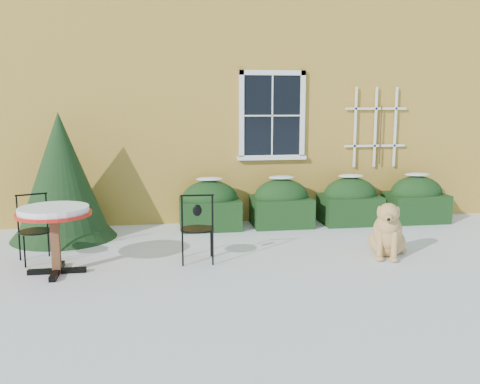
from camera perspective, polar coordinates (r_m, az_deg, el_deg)
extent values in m
plane|color=white|center=(7.17, 1.24, -8.42)|extent=(80.00, 80.00, 0.00)
cube|color=gold|center=(13.79, -3.94, 12.77)|extent=(12.00, 8.00, 6.00)
cube|color=black|center=(9.91, 3.43, 8.14)|extent=(1.05, 0.03, 1.45)
cube|color=white|center=(9.91, 3.49, 12.59)|extent=(1.23, 0.06, 0.09)
cube|color=white|center=(9.95, 3.40, 3.70)|extent=(1.23, 0.06, 0.09)
cube|color=white|center=(9.79, 0.15, 8.14)|extent=(0.09, 0.06, 1.63)
cube|color=white|center=(10.03, 6.66, 8.11)|extent=(0.09, 0.06, 1.63)
cube|color=white|center=(9.89, 3.46, 8.13)|extent=(0.02, 0.02, 1.45)
cube|color=white|center=(9.89, 3.46, 8.13)|extent=(1.05, 0.02, 0.02)
cube|color=white|center=(9.95, 3.40, 3.67)|extent=(1.29, 0.14, 0.07)
cube|color=white|center=(10.35, 12.19, 6.75)|extent=(0.04, 0.03, 1.50)
cube|color=white|center=(10.50, 14.24, 6.71)|extent=(0.04, 0.03, 1.50)
cube|color=white|center=(10.67, 16.23, 6.66)|extent=(0.04, 0.03, 1.50)
cube|color=white|center=(10.53, 14.16, 4.81)|extent=(1.20, 0.03, 0.04)
cube|color=white|center=(10.49, 14.32, 8.62)|extent=(1.20, 0.03, 0.04)
cylinder|color=#472D19|center=(10.53, 14.75, 5.88)|extent=(0.02, 0.02, 1.10)
cube|color=black|center=(9.51, -3.23, -2.32)|extent=(1.05, 0.80, 0.52)
ellipsoid|color=black|center=(9.46, -3.24, -0.77)|extent=(1.00, 0.72, 0.67)
ellipsoid|color=white|center=(9.41, -3.26, 1.39)|extent=(0.47, 0.32, 0.06)
cube|color=black|center=(9.72, 4.42, -2.08)|extent=(1.05, 0.80, 0.52)
ellipsoid|color=black|center=(9.67, 4.44, -0.56)|extent=(1.00, 0.72, 0.67)
ellipsoid|color=white|center=(9.62, 4.47, 1.56)|extent=(0.47, 0.32, 0.06)
cube|color=black|center=(10.10, 11.62, -1.81)|extent=(1.05, 0.80, 0.52)
ellipsoid|color=black|center=(10.05, 11.67, -0.35)|extent=(1.00, 0.72, 0.67)
ellipsoid|color=white|center=(10.00, 11.74, 1.69)|extent=(0.47, 0.32, 0.06)
cube|color=black|center=(10.62, 18.21, -1.54)|extent=(1.05, 0.80, 0.52)
ellipsoid|color=black|center=(10.57, 18.29, -0.15)|extent=(1.00, 0.72, 0.67)
ellipsoid|color=white|center=(10.52, 18.39, 1.78)|extent=(0.47, 0.32, 0.06)
cone|color=black|center=(9.23, -18.36, -1.69)|extent=(1.71, 1.71, 0.99)
cone|color=black|center=(9.15, -18.53, 1.62)|extent=(1.53, 1.53, 2.06)
cube|color=black|center=(7.46, -18.92, -7.97)|extent=(0.74, 0.08, 0.06)
cube|color=black|center=(7.46, -18.92, -7.97)|extent=(0.08, 0.74, 0.06)
cube|color=brown|center=(7.37, -19.07, -5.25)|extent=(0.11, 0.11, 0.80)
cylinder|color=red|center=(7.28, -19.24, -2.21)|extent=(0.96, 0.96, 0.04)
cylinder|color=white|center=(7.27, -19.26, -1.80)|extent=(0.89, 0.89, 0.07)
cylinder|color=black|center=(7.77, -3.11, -5.24)|extent=(0.02, 0.02, 0.46)
cylinder|color=black|center=(7.76, -6.16, -5.31)|extent=(0.02, 0.02, 0.46)
cylinder|color=black|center=(7.37, -2.92, -6.05)|extent=(0.02, 0.02, 0.46)
cylinder|color=black|center=(7.36, -6.14, -6.12)|extent=(0.02, 0.02, 0.46)
cylinder|color=black|center=(7.51, -4.60, -3.97)|extent=(0.47, 0.47, 0.02)
cylinder|color=black|center=(7.26, -2.95, -2.33)|extent=(0.02, 0.02, 0.51)
cylinder|color=black|center=(7.25, -6.21, -2.40)|extent=(0.02, 0.02, 0.51)
cylinder|color=black|center=(7.20, -4.60, -0.36)|extent=(0.45, 0.04, 0.02)
ellipsoid|color=black|center=(7.24, -4.58, -1.97)|extent=(0.12, 0.04, 0.16)
cylinder|color=black|center=(7.81, -21.99, -5.94)|extent=(0.02, 0.02, 0.44)
cylinder|color=black|center=(7.88, -19.17, -5.64)|extent=(0.02, 0.02, 0.44)
cylinder|color=black|center=(8.19, -22.45, -5.28)|extent=(0.02, 0.02, 0.44)
cylinder|color=black|center=(8.25, -19.75, -5.00)|extent=(0.02, 0.02, 0.44)
cylinder|color=black|center=(7.98, -20.94, -3.92)|extent=(0.45, 0.45, 0.02)
cylinder|color=black|center=(8.09, -22.66, -2.08)|extent=(0.02, 0.02, 0.49)
cylinder|color=black|center=(8.15, -19.94, -1.82)|extent=(0.02, 0.02, 0.49)
cylinder|color=black|center=(8.08, -21.40, -0.24)|extent=(0.41, 0.19, 0.02)
ellipsoid|color=black|center=(8.11, -21.31, -1.61)|extent=(0.12, 0.07, 0.15)
ellipsoid|color=tan|center=(8.17, 15.37, -5.10)|extent=(0.72, 0.75, 0.43)
ellipsoid|color=tan|center=(7.93, 15.45, -4.08)|extent=(0.52, 0.50, 0.54)
sphere|color=tan|center=(7.85, 15.49, -3.35)|extent=(0.33, 0.33, 0.33)
cylinder|color=tan|center=(7.84, 14.69, -5.54)|extent=(0.09, 0.09, 0.43)
cylinder|color=tan|center=(7.84, 16.12, -5.59)|extent=(0.09, 0.09, 0.43)
ellipsoid|color=tan|center=(7.84, 14.63, -6.87)|extent=(0.12, 0.15, 0.07)
ellipsoid|color=tan|center=(7.84, 16.07, -6.93)|extent=(0.12, 0.15, 0.07)
cylinder|color=tan|center=(7.83, 15.51, -2.95)|extent=(0.28, 0.30, 0.23)
sphere|color=tan|center=(7.75, 15.55, -2.17)|extent=(0.28, 0.28, 0.28)
ellipsoid|color=tan|center=(7.64, 15.55, -2.65)|extent=(0.21, 0.25, 0.12)
sphere|color=black|center=(7.54, 15.56, -2.84)|extent=(0.05, 0.05, 0.05)
ellipsoid|color=tan|center=(7.79, 14.65, -2.08)|extent=(0.10, 0.12, 0.18)
ellipsoid|color=tan|center=(7.80, 16.45, -2.15)|extent=(0.10, 0.12, 0.18)
cylinder|color=tan|center=(8.42, 16.51, -5.69)|extent=(0.12, 0.35, 0.08)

